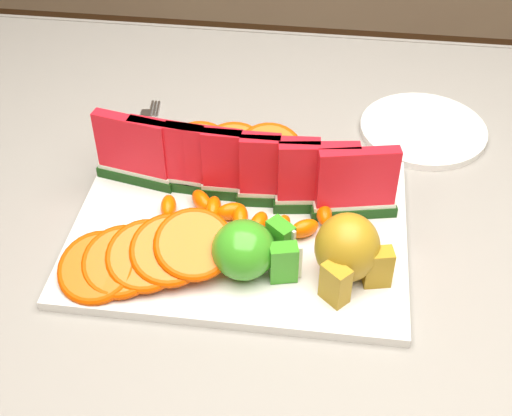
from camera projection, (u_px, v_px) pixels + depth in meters
name	position (u px, v px, depth m)	size (l,w,h in m)	color
table	(300.00, 296.00, 0.93)	(1.40, 0.90, 0.75)	#4C2617
tablecloth	(302.00, 263.00, 0.89)	(1.53, 1.03, 0.20)	slate
platter	(240.00, 229.00, 0.87)	(0.40, 0.30, 0.01)	silver
apple_cluster	(250.00, 250.00, 0.78)	(0.11, 0.09, 0.07)	#2D8F10
pear_cluster	(348.00, 251.00, 0.78)	(0.10, 0.10, 0.08)	#A0661C
side_plate	(423.00, 130.00, 1.02)	(0.20, 0.20, 0.01)	silver
fork	(141.00, 141.00, 1.01)	(0.04, 0.20, 0.00)	silver
watermelon_row	(242.00, 168.00, 0.87)	(0.39, 0.07, 0.10)	#0A3512
orange_fan_front	(146.00, 256.00, 0.79)	(0.21, 0.14, 0.06)	red
orange_fan_back	(216.00, 148.00, 0.95)	(0.24, 0.11, 0.04)	red
tangerine_segments	(247.00, 215.00, 0.86)	(0.21, 0.07, 0.02)	orange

